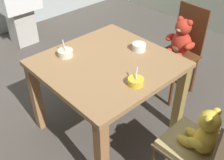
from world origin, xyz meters
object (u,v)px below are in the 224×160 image
at_px(porridge_bowl_white_far_center, 139,47).
at_px(dining_table, 108,75).
at_px(porridge_bowl_cream_near_left, 65,53).
at_px(teddy_chair_near_right, 201,143).
at_px(sink_basin, 18,5).
at_px(porridge_bowl_yellow_near_right, 136,81).
at_px(teddy_chair_far_center, 180,44).

bearing_deg(porridge_bowl_white_far_center, dining_table, -97.88).
height_order(dining_table, porridge_bowl_cream_near_left, porridge_bowl_cream_near_left).
bearing_deg(porridge_bowl_cream_near_left, dining_table, 32.18).
xyz_separation_m(teddy_chair_near_right, porridge_bowl_cream_near_left, (-1.19, -0.19, 0.22)).
bearing_deg(sink_basin, porridge_bowl_yellow_near_right, -7.03).
xyz_separation_m(porridge_bowl_white_far_center, porridge_bowl_cream_near_left, (-0.34, -0.51, -0.00)).
xyz_separation_m(teddy_chair_near_right, porridge_bowl_yellow_near_right, (-0.54, -0.05, 0.22)).
bearing_deg(teddy_chair_far_center, dining_table, -1.33).
bearing_deg(teddy_chair_far_center, porridge_bowl_cream_near_left, -15.51).
distance_m(teddy_chair_far_center, sink_basin, 2.22).
distance_m(dining_table, porridge_bowl_cream_near_left, 0.38).
bearing_deg(sink_basin, porridge_bowl_white_far_center, 1.96).
bearing_deg(porridge_bowl_yellow_near_right, porridge_bowl_white_far_center, 129.96).
bearing_deg(porridge_bowl_cream_near_left, teddy_chair_far_center, 71.74).
bearing_deg(teddy_chair_far_center, teddy_chair_near_right, 44.70).
bearing_deg(dining_table, sink_basin, 173.15).
distance_m(porridge_bowl_white_far_center, porridge_bowl_cream_near_left, 0.61).
bearing_deg(dining_table, porridge_bowl_white_far_center, 82.12).
bearing_deg(sink_basin, dining_table, -6.85).
distance_m(teddy_chair_far_center, porridge_bowl_yellow_near_right, 1.02).
distance_m(dining_table, porridge_bowl_yellow_near_right, 0.39).
xyz_separation_m(teddy_chair_far_center, porridge_bowl_yellow_near_right, (0.29, -0.97, 0.19)).
relative_size(porridge_bowl_cream_near_left, sink_basin, 0.16).
bearing_deg(teddy_chair_near_right, porridge_bowl_cream_near_left, 7.71).
relative_size(teddy_chair_near_right, porridge_bowl_white_far_center, 7.78).
height_order(teddy_chair_near_right, porridge_bowl_white_far_center, teddy_chair_near_right).
bearing_deg(sink_basin, teddy_chair_far_center, 17.56).
bearing_deg(porridge_bowl_cream_near_left, porridge_bowl_yellow_near_right, 11.99).
distance_m(porridge_bowl_yellow_near_right, porridge_bowl_white_far_center, 0.48).
height_order(teddy_chair_far_center, sink_basin, teddy_chair_far_center).
relative_size(teddy_chair_near_right, porridge_bowl_yellow_near_right, 7.82).
xyz_separation_m(dining_table, porridge_bowl_white_far_center, (0.04, 0.32, 0.16)).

